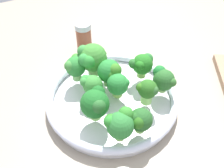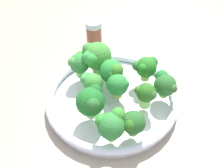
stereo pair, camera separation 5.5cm
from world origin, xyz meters
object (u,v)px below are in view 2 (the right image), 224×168
at_px(broccoli_floret_9, 132,123).
at_px(pepper_shaker, 94,37).
at_px(broccoli_floret_0, 92,83).
at_px(broccoli_floret_5, 146,67).
at_px(bowl, 112,98).
at_px(broccoli_floret_3, 146,94).
at_px(broccoli_floret_2, 96,57).
at_px(broccoli_floret_1, 118,85).
at_px(broccoli_floret_4, 112,72).
at_px(broccoli_floret_8, 165,84).
at_px(broccoli_floret_6, 111,124).
at_px(broccoli_floret_7, 91,101).
at_px(broccoli_floret_10, 79,63).

bearing_deg(broccoli_floret_9, pepper_shaker, -3.79).
distance_m(broccoli_floret_0, broccoli_floret_5, 0.13).
xyz_separation_m(bowl, broccoli_floret_3, (-0.06, -0.05, 0.05)).
height_order(broccoli_floret_2, broccoli_floret_5, broccoli_floret_2).
bearing_deg(broccoli_floret_9, broccoli_floret_2, 3.26).
xyz_separation_m(broccoli_floret_0, broccoli_floret_1, (-0.03, -0.05, 0.00)).
height_order(broccoli_floret_4, broccoli_floret_8, broccoli_floret_4).
bearing_deg(broccoli_floret_5, broccoli_floret_8, -165.01).
distance_m(bowl, broccoli_floret_6, 0.13).
height_order(bowl, broccoli_floret_4, broccoli_floret_4).
bearing_deg(broccoli_floret_2, broccoli_floret_0, 154.11).
distance_m(broccoli_floret_7, pepper_shaker, 0.26).
xyz_separation_m(broccoli_floret_7, broccoli_floret_9, (-0.07, -0.06, -0.01)).
relative_size(broccoli_floret_4, broccoli_floret_5, 1.08).
xyz_separation_m(broccoli_floret_1, broccoli_floret_10, (0.09, 0.06, 0.01)).
xyz_separation_m(broccoli_floret_0, broccoli_floret_6, (-0.12, 0.00, 0.01)).
relative_size(broccoli_floret_10, pepper_shaker, 0.64).
bearing_deg(broccoli_floret_3, broccoli_floret_2, 25.70).
bearing_deg(broccoli_floret_2, broccoli_floret_4, -157.09).
bearing_deg(broccoli_floret_4, pepper_shaker, -3.47).
xyz_separation_m(broccoli_floret_6, pepper_shaker, (0.31, -0.06, -0.02)).
bearing_deg(broccoli_floret_7, broccoli_floret_1, -63.02).
relative_size(broccoli_floret_1, broccoli_floret_3, 0.95).
bearing_deg(broccoli_floret_1, broccoli_floret_0, 63.10).
relative_size(broccoli_floret_2, pepper_shaker, 0.86).
bearing_deg(broccoli_floret_7, broccoli_floret_9, -139.94).
distance_m(broccoli_floret_4, broccoli_floret_8, 0.12).
height_order(broccoli_floret_2, broccoli_floret_6, broccoli_floret_2).
relative_size(broccoli_floret_1, broccoli_floret_5, 0.93).
distance_m(bowl, pepper_shaker, 0.21).
bearing_deg(broccoli_floret_6, broccoli_floret_9, -99.12).
bearing_deg(broccoli_floret_3, broccoli_floret_10, 36.74).
bearing_deg(broccoli_floret_6, broccoli_floret_4, -20.74).
relative_size(broccoli_floret_3, broccoli_floret_7, 0.85).
xyz_separation_m(broccoli_floret_2, broccoli_floret_6, (-0.18, 0.03, -0.01)).
bearing_deg(broccoli_floret_8, pepper_shaker, 19.04).
distance_m(broccoli_floret_0, broccoli_floret_10, 0.07).
height_order(broccoli_floret_7, broccoli_floret_8, broccoli_floret_7).
height_order(broccoli_floret_4, broccoli_floret_7, broccoli_floret_7).
relative_size(broccoli_floret_0, broccoli_floret_7, 0.75).
xyz_separation_m(bowl, broccoli_floret_8, (-0.04, -0.10, 0.05)).
relative_size(broccoli_floret_4, broccoli_floret_9, 1.18).
bearing_deg(broccoli_floret_10, broccoli_floret_1, -146.19).
bearing_deg(broccoli_floret_5, broccoli_floret_6, 134.17).
xyz_separation_m(broccoli_floret_7, pepper_shaker, (0.24, -0.08, -0.02)).
height_order(bowl, broccoli_floret_0, broccoli_floret_0).
xyz_separation_m(broccoli_floret_2, broccoli_floret_4, (-0.05, -0.02, -0.01)).
distance_m(broccoli_floret_10, pepper_shaker, 0.14).
bearing_deg(broccoli_floret_4, broccoli_floret_5, -96.41).
distance_m(broccoli_floret_7, broccoli_floret_10, 0.13).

